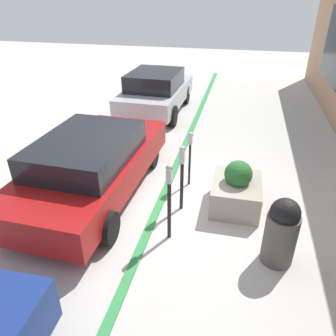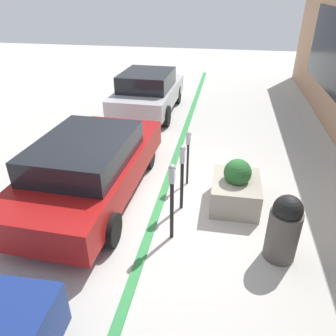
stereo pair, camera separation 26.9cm
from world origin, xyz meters
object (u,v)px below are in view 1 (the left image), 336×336
Objects in this scene: parking_meter_second at (182,169)px; trash_bin at (281,231)px; parking_meter_nearest at (169,193)px; planter_box at (236,190)px; parked_car_middle at (92,164)px; parking_meter_middle at (190,148)px; parked_car_rear at (156,91)px.

parking_meter_second is 2.18m from trash_bin.
trash_bin is (-0.16, -1.90, -0.37)m from parking_meter_nearest.
trash_bin is at bearing -152.03° from planter_box.
parked_car_middle is (1.05, 1.95, -0.23)m from parking_meter_nearest.
parked_car_rear reaches higher than parking_meter_middle.
parking_meter_nearest reaches higher than planter_box.
parking_meter_middle is 1.08× the size of trash_bin.
parked_car_rear reaches higher than parked_car_middle.
parked_car_rear is (5.66, 2.03, -0.14)m from parking_meter_second.
trash_bin is (-1.21, -3.85, -0.14)m from parked_car_middle.
parking_meter_second is 1.17× the size of planter_box.
parked_car_rear reaches higher than trash_bin.
parking_meter_nearest is 0.38× the size of parked_car_rear.
parking_meter_nearest reaches higher than parked_car_rear.
parked_car_middle reaches higher than parking_meter_middle.
parking_meter_nearest is 1.92m from parking_meter_middle.
parking_meter_nearest is at bearing 178.69° from parking_meter_middle.
planter_box is at bearing -41.96° from parking_meter_nearest.
parking_meter_nearest is 6.90m from parked_car_rear.
parked_car_middle is at bearing -178.05° from parked_car_rear.
parking_meter_nearest is at bearing -161.69° from parked_car_rear.
parked_car_middle is 5.55m from parked_car_rear.
parking_meter_nearest reaches higher than trash_bin.
parking_meter_nearest is at bearing -116.40° from parked_car_middle.
parking_meter_middle is (1.92, -0.04, -0.04)m from parking_meter_nearest.
parked_car_rear is at bearing 23.35° from parking_meter_middle.
parking_meter_middle is 0.28× the size of parked_car_middle.
parking_meter_middle is 1.07× the size of planter_box.
planter_box is 3.12m from parked_car_middle.
parked_car_middle is at bearing 61.56° from parking_meter_nearest.
parking_meter_nearest is 2.23m from parked_car_middle.
parking_meter_nearest reaches higher than parked_car_middle.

